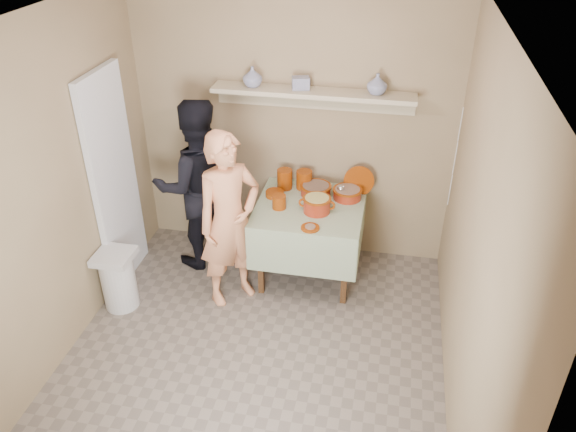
% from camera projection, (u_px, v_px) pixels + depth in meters
% --- Properties ---
extents(ground, '(3.50, 3.50, 0.00)m').
position_uv_depth(ground, '(251.00, 364.00, 4.46)').
color(ground, '#6F6357').
rests_on(ground, ground).
extents(tile_panel, '(0.06, 0.70, 2.00)m').
position_uv_depth(tile_panel, '(115.00, 182.00, 4.98)').
color(tile_panel, silver).
rests_on(tile_panel, ground).
extents(plate_stack_a, '(0.14, 0.14, 0.19)m').
position_uv_depth(plate_stack_a, '(285.00, 179.00, 5.33)').
color(plate_stack_a, '#6F2400').
rests_on(plate_stack_a, serving_table).
extents(plate_stack_b, '(0.15, 0.15, 0.18)m').
position_uv_depth(plate_stack_b, '(304.00, 180.00, 5.33)').
color(plate_stack_b, '#6F2400').
rests_on(plate_stack_b, serving_table).
extents(bowl_stack, '(0.13, 0.13, 0.13)m').
position_uv_depth(bowl_stack, '(279.00, 202.00, 5.02)').
color(bowl_stack, '#6F2400').
rests_on(bowl_stack, serving_table).
extents(empty_bowl, '(0.17, 0.17, 0.05)m').
position_uv_depth(empty_bowl, '(275.00, 194.00, 5.23)').
color(empty_bowl, '#6F2400').
rests_on(empty_bowl, serving_table).
extents(propped_lid, '(0.29, 0.12, 0.28)m').
position_uv_depth(propped_lid, '(359.00, 181.00, 5.24)').
color(propped_lid, '#6F2400').
rests_on(propped_lid, serving_table).
extents(vase_right, '(0.17, 0.17, 0.18)m').
position_uv_depth(vase_right, '(377.00, 84.00, 4.77)').
color(vase_right, navy).
rests_on(vase_right, wall_shelf).
extents(vase_left, '(0.21, 0.21, 0.18)m').
position_uv_depth(vase_left, '(252.00, 77.00, 4.93)').
color(vase_left, navy).
rests_on(vase_left, wall_shelf).
extents(ceramic_box, '(0.17, 0.14, 0.11)m').
position_uv_depth(ceramic_box, '(301.00, 83.00, 4.90)').
color(ceramic_box, navy).
rests_on(ceramic_box, wall_shelf).
extents(person_cook, '(0.69, 0.69, 1.62)m').
position_uv_depth(person_cook, '(230.00, 221.00, 4.78)').
color(person_cook, tan).
rests_on(person_cook, ground).
extents(person_helper, '(1.02, 0.95, 1.68)m').
position_uv_depth(person_helper, '(197.00, 185.00, 5.26)').
color(person_helper, black).
rests_on(person_helper, ground).
extents(room_shell, '(3.04, 3.54, 2.62)m').
position_uv_depth(room_shell, '(243.00, 186.00, 3.63)').
color(room_shell, '#937D5A').
rests_on(room_shell, ground).
extents(serving_table, '(0.97, 0.97, 0.76)m').
position_uv_depth(serving_table, '(310.00, 216.00, 5.16)').
color(serving_table, '#4C2D16').
rests_on(serving_table, ground).
extents(cazuela_meat_a, '(0.30, 0.30, 0.10)m').
position_uv_depth(cazuela_meat_a, '(316.00, 189.00, 5.24)').
color(cazuela_meat_a, maroon).
rests_on(cazuela_meat_a, serving_table).
extents(cazuela_meat_b, '(0.28, 0.28, 0.10)m').
position_uv_depth(cazuela_meat_b, '(347.00, 193.00, 5.18)').
color(cazuela_meat_b, maroon).
rests_on(cazuela_meat_b, serving_table).
extents(ladle, '(0.08, 0.26, 0.19)m').
position_uv_depth(ladle, '(341.00, 189.00, 5.13)').
color(ladle, silver).
rests_on(ladle, cazuela_meat_b).
extents(cazuela_rice, '(0.33, 0.25, 0.14)m').
position_uv_depth(cazuela_rice, '(317.00, 203.00, 4.96)').
color(cazuela_rice, maroon).
rests_on(cazuela_rice, serving_table).
extents(front_plate, '(0.16, 0.16, 0.03)m').
position_uv_depth(front_plate, '(310.00, 228.00, 4.75)').
color(front_plate, '#6F2400').
rests_on(front_plate, serving_table).
extents(wall_shelf, '(1.80, 0.25, 0.21)m').
position_uv_depth(wall_shelf, '(313.00, 94.00, 4.94)').
color(wall_shelf, '#B9AB89').
rests_on(wall_shelf, room_shell).
extents(trash_bin, '(0.32, 0.32, 0.56)m').
position_uv_depth(trash_bin, '(118.00, 279.00, 4.94)').
color(trash_bin, silver).
rests_on(trash_bin, ground).
extents(electrical_cord, '(0.01, 0.05, 0.90)m').
position_uv_depth(electrical_cord, '(455.00, 158.00, 4.81)').
color(electrical_cord, silver).
rests_on(electrical_cord, wall_shelf).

